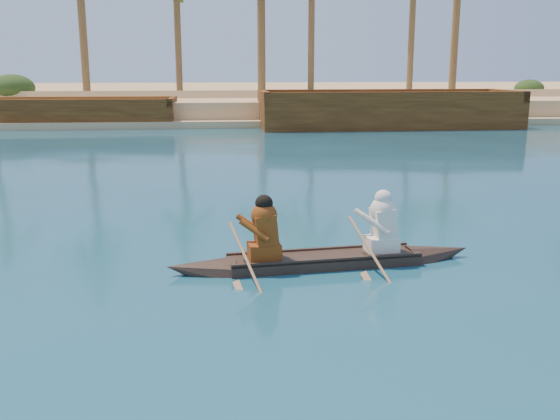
{
  "coord_description": "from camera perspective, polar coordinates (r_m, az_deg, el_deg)",
  "views": [
    {
      "loc": [
        6.23,
        -11.12,
        3.09
      ],
      "look_at": [
        7.39,
        -0.85,
        0.74
      ],
      "focal_mm": 40.0,
      "sensor_mm": 36.0,
      "label": 1
    }
  ],
  "objects": [
    {
      "name": "sandy_embankment",
      "position": [
        58.4,
        -12.73,
        9.98
      ],
      "size": [
        150.0,
        51.0,
        1.5
      ],
      "color": "tan",
      "rests_on": "ground"
    },
    {
      "name": "shrub_cluster",
      "position": [
        43.11,
        -14.95,
        9.87
      ],
      "size": [
        100.0,
        6.0,
        2.4
      ],
      "primitive_type": null,
      "color": "black",
      "rests_on": "ground"
    },
    {
      "name": "canoe",
      "position": [
        9.98,
        4.05,
        -3.66
      ],
      "size": [
        5.05,
        1.15,
        1.38
      ],
      "rotation": [
        0.0,
        0.0,
        0.1
      ],
      "color": "#36251D",
      "rests_on": "ground"
    },
    {
      "name": "barge_mid",
      "position": [
        36.04,
        -18.31,
        8.26
      ],
      "size": [
        10.98,
        3.95,
        1.81
      ],
      "rotation": [
        0.0,
        0.0,
        -0.03
      ],
      "color": "brown",
      "rests_on": "ground"
    },
    {
      "name": "barge_right",
      "position": [
        34.59,
        9.78,
        8.83
      ],
      "size": [
        13.73,
        4.59,
        2.29
      ],
      "rotation": [
        0.0,
        0.0,
        -0.0
      ],
      "color": "brown",
      "rests_on": "ground"
    }
  ]
}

